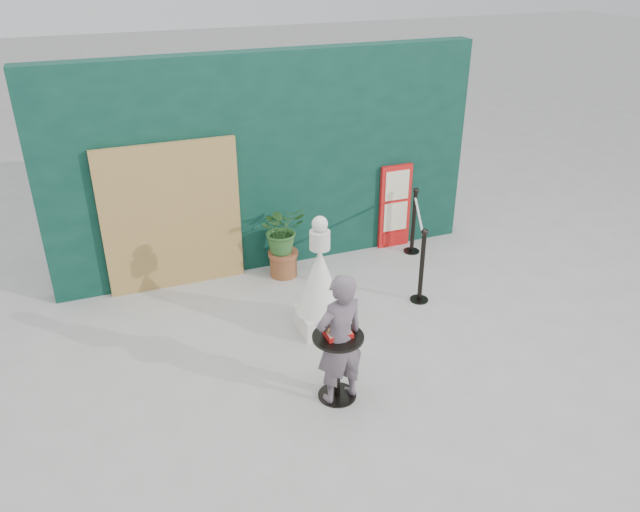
{
  "coord_description": "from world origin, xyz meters",
  "views": [
    {
      "loc": [
        -2.32,
        -4.74,
        4.25
      ],
      "look_at": [
        0.0,
        1.2,
        1.0
      ],
      "focal_mm": 35.0,
      "sensor_mm": 36.0,
      "label": 1
    }
  ],
  "objects": [
    {
      "name": "bamboo_fence",
      "position": [
        -1.4,
        2.94,
        1.0
      ],
      "size": [
        1.8,
        0.08,
        2.0
      ],
      "primitive_type": "cube",
      "color": "tan",
      "rests_on": "ground"
    },
    {
      "name": "back_wall",
      "position": [
        0.0,
        3.15,
        1.5
      ],
      "size": [
        6.0,
        0.3,
        3.0
      ],
      "primitive_type": "cube",
      "color": "#0A2D25",
      "rests_on": "ground"
    },
    {
      "name": "ground",
      "position": [
        0.0,
        0.0,
        0.0
      ],
      "size": [
        60.0,
        60.0,
        0.0
      ],
      "primitive_type": "plane",
      "color": "#ADAAA5",
      "rests_on": "ground"
    },
    {
      "name": "food_basket",
      "position": [
        -0.29,
        -0.03,
        0.79
      ],
      "size": [
        0.26,
        0.19,
        0.11
      ],
      "color": "#AA1412",
      "rests_on": "cafe_table"
    },
    {
      "name": "woman",
      "position": [
        -0.29,
        -0.07,
        0.73
      ],
      "size": [
        0.58,
        0.43,
        1.45
      ],
      "primitive_type": "imported",
      "rotation": [
        0.0,
        0.0,
        3.31
      ],
      "color": "slate",
      "rests_on": "ground"
    },
    {
      "name": "cafe_table",
      "position": [
        -0.29,
        -0.03,
        0.5
      ],
      "size": [
        0.52,
        0.52,
        0.75
      ],
      "color": "black",
      "rests_on": "ground"
    },
    {
      "name": "stanchion_barrier",
      "position": [
        1.76,
        2.01,
        0.49
      ],
      "size": [
        0.84,
        1.54,
        1.03
      ],
      "color": "black",
      "rests_on": "ground"
    },
    {
      "name": "statue",
      "position": [
        -0.01,
        1.19,
        0.61
      ],
      "size": [
        0.58,
        0.58,
        1.5
      ],
      "color": "white",
      "rests_on": "ground"
    },
    {
      "name": "planter",
      "position": [
        0.02,
        2.67,
        0.61
      ],
      "size": [
        0.62,
        0.54,
        1.06
      ],
      "color": "brown",
      "rests_on": "ground"
    },
    {
      "name": "menu_board",
      "position": [
        1.9,
        2.95,
        0.65
      ],
      "size": [
        0.5,
        0.07,
        1.3
      ],
      "color": "red",
      "rests_on": "ground"
    }
  ]
}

